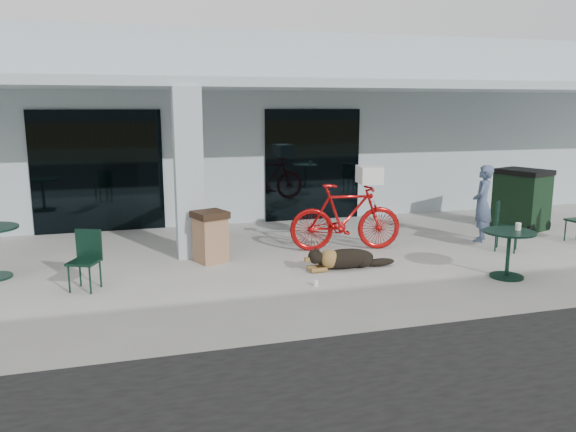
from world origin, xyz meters
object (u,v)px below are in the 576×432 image
object	(u,v)px
bicycle	(346,217)
person	(482,203)
trash_receptacle	(210,237)
cafe_chair_far_a	(507,227)
wheeled_bin	(522,199)
cafe_table_far	(508,254)
cafe_chair_near	(84,261)
dog	(345,257)

from	to	relation	value
bicycle	person	world-z (taller)	person
bicycle	trash_receptacle	size ratio (longest dim) A/B	2.35
cafe_chair_far_a	wheeled_bin	bearing A→B (deg)	-2.27
bicycle	cafe_table_far	bearing A→B (deg)	-132.99
cafe_chair_near	cafe_table_far	xyz separation A→B (m)	(6.63, -1.23, -0.07)
cafe_chair_near	cafe_chair_far_a	distance (m)	7.74
cafe_chair_far_a	trash_receptacle	xyz separation A→B (m)	(-5.64, 0.81, -0.01)
wheeled_bin	cafe_table_far	bearing A→B (deg)	-150.77
cafe_chair_near	wheeled_bin	xyz separation A→B (m)	(9.33, 1.90, 0.22)
person	trash_receptacle	bearing A→B (deg)	-47.33
cafe_chair_near	trash_receptacle	size ratio (longest dim) A/B	0.99
dog	cafe_chair_far_a	distance (m)	3.49
wheeled_bin	cafe_chair_far_a	bearing A→B (deg)	-154.39
bicycle	trash_receptacle	bearing A→B (deg)	100.83
cafe_chair_near	cafe_table_far	bearing A→B (deg)	13.38
cafe_chair_far_a	trash_receptacle	distance (m)	5.70
person	wheeled_bin	xyz separation A→B (m)	(1.60, 0.80, -0.11)
cafe_chair_far_a	wheeled_bin	world-z (taller)	wheeled_bin
bicycle	cafe_chair_far_a	distance (m)	3.14
person	wheeled_bin	world-z (taller)	person
dog	person	distance (m)	3.70
bicycle	cafe_chair_far_a	xyz separation A→B (m)	(2.99, -0.91, -0.18)
cafe_chair_far_a	wheeled_bin	distance (m)	2.30
person	trash_receptacle	distance (m)	5.66
person	wheeled_bin	distance (m)	1.80
cafe_table_far	trash_receptacle	world-z (taller)	trash_receptacle
trash_receptacle	bicycle	bearing A→B (deg)	2.16
dog	trash_receptacle	size ratio (longest dim) A/B	1.30
bicycle	person	xyz separation A→B (m)	(3.00, -0.08, 0.14)
bicycle	wheeled_bin	distance (m)	4.66
trash_receptacle	wheeled_bin	distance (m)	7.30
trash_receptacle	wheeled_bin	bearing A→B (deg)	6.50
cafe_table_far	cafe_chair_far_a	bearing A→B (deg)	53.65
cafe_table_far	cafe_chair_far_a	xyz separation A→B (m)	(1.10, 1.49, 0.08)
cafe_table_far	wheeled_bin	size ratio (longest dim) A/B	0.61
cafe_table_far	cafe_chair_far_a	distance (m)	1.85
bicycle	cafe_chair_near	distance (m)	4.88
dog	cafe_table_far	world-z (taller)	cafe_table_far
dog	person	size ratio (longest dim) A/B	0.76
cafe_chair_far_a	person	size ratio (longest dim) A/B	0.60
dog	cafe_table_far	bearing A→B (deg)	-29.64
cafe_chair_far_a	wheeled_bin	size ratio (longest dim) A/B	0.69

